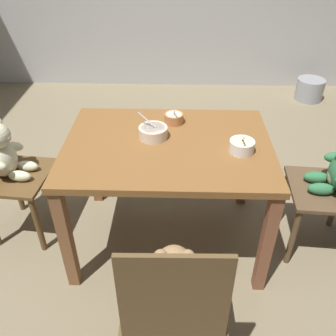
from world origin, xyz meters
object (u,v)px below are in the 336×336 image
(porridge_bowl_cream_center, at_px, (153,132))
(porridge_bowl_terracotta_far_center, at_px, (174,118))
(dining_table, at_px, (168,158))
(teddy_chair_near_front, at_px, (174,293))
(teddy_chair_near_left, at_px, (5,160))
(metal_pail, at_px, (310,89))
(porridge_bowl_white_near_right, at_px, (242,146))

(porridge_bowl_cream_center, xyz_separation_m, porridge_bowl_terracotta_far_center, (0.11, 0.17, -0.00))
(dining_table, xyz_separation_m, teddy_chair_near_front, (0.05, -0.81, -0.08))
(dining_table, bearing_deg, porridge_bowl_terracotta_far_center, 82.89)
(teddy_chair_near_front, distance_m, porridge_bowl_cream_center, 0.90)
(dining_table, relative_size, porridge_bowl_cream_center, 6.84)
(teddy_chair_near_left, relative_size, porridge_bowl_cream_center, 5.59)
(teddy_chair_near_front, distance_m, porridge_bowl_terracotta_far_center, 1.06)
(teddy_chair_near_left, xyz_separation_m, porridge_bowl_cream_center, (0.88, -0.00, 0.21))
(porridge_bowl_terracotta_far_center, relative_size, metal_pail, 0.40)
(porridge_bowl_white_near_right, distance_m, metal_pail, 2.57)
(teddy_chair_near_front, bearing_deg, metal_pail, -27.43)
(dining_table, relative_size, teddy_chair_near_left, 1.22)
(teddy_chair_near_left, height_order, teddy_chair_near_front, teddy_chair_near_left)
(teddy_chair_near_left, relative_size, metal_pail, 3.09)
(porridge_bowl_terracotta_far_center, height_order, porridge_bowl_white_near_right, porridge_bowl_white_near_right)
(porridge_bowl_terracotta_far_center, bearing_deg, porridge_bowl_white_near_right, -40.35)
(teddy_chair_near_left, relative_size, porridge_bowl_white_near_right, 6.61)
(dining_table, distance_m, teddy_chair_near_left, 0.97)
(porridge_bowl_cream_center, bearing_deg, metal_pail, 52.64)
(porridge_bowl_terracotta_far_center, bearing_deg, dining_table, -97.11)
(teddy_chair_near_left, bearing_deg, teddy_chair_near_front, -35.30)
(teddy_chair_near_left, bearing_deg, dining_table, 1.85)
(dining_table, relative_size, porridge_bowl_terracotta_far_center, 9.36)
(teddy_chair_near_left, bearing_deg, porridge_bowl_white_near_right, -0.06)
(porridge_bowl_terracotta_far_center, height_order, metal_pail, porridge_bowl_terracotta_far_center)
(teddy_chair_near_left, xyz_separation_m, teddy_chair_near_front, (1.01, -0.87, -0.01))
(teddy_chair_near_left, distance_m, porridge_bowl_cream_center, 0.90)
(teddy_chair_near_left, relative_size, teddy_chair_near_front, 1.03)
(porridge_bowl_cream_center, xyz_separation_m, porridge_bowl_white_near_right, (0.47, -0.13, -0.00))
(porridge_bowl_terracotta_far_center, bearing_deg, metal_pail, 52.25)
(dining_table, distance_m, metal_pail, 2.68)
(dining_table, distance_m, porridge_bowl_terracotta_far_center, 0.27)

